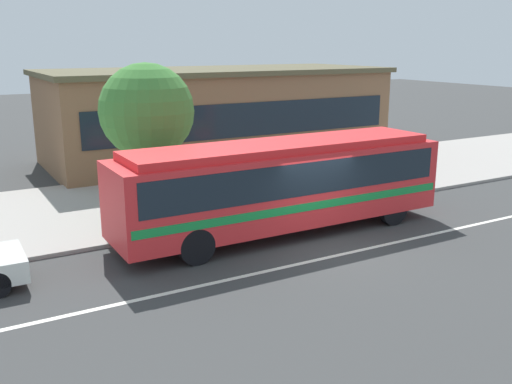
{
  "coord_description": "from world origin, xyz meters",
  "views": [
    {
      "loc": [
        -9.56,
        -12.66,
        5.7
      ],
      "look_at": [
        -1.1,
        2.09,
        1.3
      ],
      "focal_mm": 40.2,
      "sensor_mm": 36.0,
      "label": 1
    }
  ],
  "objects_px": {
    "bus_stop_sign": "(337,159)",
    "pedestrian_waiting_near_sign": "(200,182)",
    "transit_bus": "(283,181)",
    "pedestrian_walking_along_curb": "(251,183)",
    "street_tree_near_stop": "(147,112)"
  },
  "relations": [
    {
      "from": "street_tree_near_stop",
      "to": "pedestrian_waiting_near_sign",
      "type": "bearing_deg",
      "value": -10.9
    },
    {
      "from": "pedestrian_waiting_near_sign",
      "to": "pedestrian_walking_along_curb",
      "type": "bearing_deg",
      "value": -34.73
    },
    {
      "from": "bus_stop_sign",
      "to": "street_tree_near_stop",
      "type": "bearing_deg",
      "value": 162.64
    },
    {
      "from": "pedestrian_walking_along_curb",
      "to": "bus_stop_sign",
      "type": "bearing_deg",
      "value": -11.43
    },
    {
      "from": "transit_bus",
      "to": "pedestrian_waiting_near_sign",
      "type": "bearing_deg",
      "value": 110.63
    },
    {
      "from": "bus_stop_sign",
      "to": "transit_bus",
      "type": "bearing_deg",
      "value": -153.6
    },
    {
      "from": "bus_stop_sign",
      "to": "pedestrian_walking_along_curb",
      "type": "bearing_deg",
      "value": 168.57
    },
    {
      "from": "pedestrian_walking_along_curb",
      "to": "street_tree_near_stop",
      "type": "bearing_deg",
      "value": 157.02
    },
    {
      "from": "pedestrian_walking_along_curb",
      "to": "street_tree_near_stop",
      "type": "xyz_separation_m",
      "value": [
        -3.14,
        1.33,
        2.47
      ]
    },
    {
      "from": "bus_stop_sign",
      "to": "pedestrian_waiting_near_sign",
      "type": "bearing_deg",
      "value": 160.37
    },
    {
      "from": "pedestrian_waiting_near_sign",
      "to": "street_tree_near_stop",
      "type": "distance_m",
      "value": 3.02
    },
    {
      "from": "transit_bus",
      "to": "pedestrian_walking_along_curb",
      "type": "xyz_separation_m",
      "value": [
        0.2,
        2.31,
        -0.57
      ]
    },
    {
      "from": "transit_bus",
      "to": "pedestrian_waiting_near_sign",
      "type": "distance_m",
      "value": 3.59
    },
    {
      "from": "transit_bus",
      "to": "bus_stop_sign",
      "type": "xyz_separation_m",
      "value": [
        3.37,
        1.67,
        0.04
      ]
    },
    {
      "from": "transit_bus",
      "to": "bus_stop_sign",
      "type": "relative_size",
      "value": 4.26
    }
  ]
}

